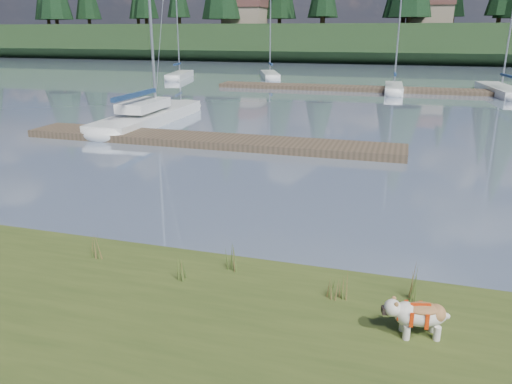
% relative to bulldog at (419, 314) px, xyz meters
% --- Properties ---
extents(ground, '(200.00, 200.00, 0.00)m').
position_rel_bulldog_xyz_m(ground, '(-4.22, 33.24, -0.70)').
color(ground, '#7B8BA3').
rests_on(ground, ground).
extents(ridge, '(200.00, 20.00, 5.00)m').
position_rel_bulldog_xyz_m(ridge, '(-4.22, 76.24, 1.80)').
color(ridge, black).
rests_on(ridge, ground).
extents(bulldog, '(0.94, 0.51, 0.55)m').
position_rel_bulldog_xyz_m(bulldog, '(0.00, 0.00, 0.00)').
color(bulldog, silver).
rests_on(bulldog, bank).
extents(sailboat_main, '(2.24, 10.13, 14.37)m').
position_rel_bulldog_xyz_m(sailboat_main, '(-12.84, 16.70, -0.28)').
color(sailboat_main, white).
rests_on(sailboat_main, ground).
extents(dock_near, '(16.00, 2.00, 0.30)m').
position_rel_bulldog_xyz_m(dock_near, '(-8.22, 12.24, -0.55)').
color(dock_near, '#4C3D2C').
rests_on(dock_near, ground).
extents(dock_far, '(26.00, 2.20, 0.30)m').
position_rel_bulldog_xyz_m(dock_far, '(-2.22, 33.24, -0.55)').
color(dock_far, '#4C3D2C').
rests_on(dock_far, ground).
extents(sailboat_bg_0, '(2.85, 7.24, 10.41)m').
position_rel_bulldog_xyz_m(sailboat_bg_0, '(-21.74, 39.02, -0.37)').
color(sailboat_bg_0, white).
rests_on(sailboat_bg_0, ground).
extents(sailboat_bg_1, '(3.67, 6.87, 10.33)m').
position_rel_bulldog_xyz_m(sailboat_bg_1, '(-13.57, 41.74, -0.37)').
color(sailboat_bg_1, white).
rests_on(sailboat_bg_1, ground).
extents(sailboat_bg_2, '(1.51, 6.36, 9.67)m').
position_rel_bulldog_xyz_m(sailboat_bg_2, '(-1.47, 33.36, -0.36)').
color(sailboat_bg_2, white).
rests_on(sailboat_bg_2, ground).
extents(sailboat_bg_3, '(2.92, 8.95, 12.83)m').
position_rel_bulldog_xyz_m(sailboat_bg_3, '(5.97, 34.61, -0.37)').
color(sailboat_bg_3, white).
rests_on(sailboat_bg_3, ground).
extents(weed_0, '(0.17, 0.14, 0.58)m').
position_rel_bulldog_xyz_m(weed_0, '(-3.94, 0.57, -0.11)').
color(weed_0, '#475B23').
rests_on(weed_0, bank).
extents(weed_1, '(0.17, 0.14, 0.59)m').
position_rel_bulldog_xyz_m(weed_1, '(-3.20, 1.11, -0.10)').
color(weed_1, '#475B23').
rests_on(weed_1, bank).
extents(weed_2, '(0.17, 0.14, 0.59)m').
position_rel_bulldog_xyz_m(weed_2, '(-1.19, 0.67, -0.10)').
color(weed_2, '#475B23').
rests_on(weed_2, bank).
extents(weed_3, '(0.17, 0.14, 0.49)m').
position_rel_bulldog_xyz_m(weed_3, '(-5.85, 0.87, -0.14)').
color(weed_3, '#475B23').
rests_on(weed_3, bank).
extents(weed_4, '(0.17, 0.14, 0.37)m').
position_rel_bulldog_xyz_m(weed_4, '(-1.36, 0.72, -0.19)').
color(weed_4, '#475B23').
rests_on(weed_4, bank).
extents(weed_5, '(0.17, 0.14, 0.66)m').
position_rel_bulldog_xyz_m(weed_5, '(-0.11, 1.01, -0.07)').
color(weed_5, '#475B23').
rests_on(weed_5, bank).
extents(mud_lip, '(60.00, 0.50, 0.14)m').
position_rel_bulldog_xyz_m(mud_lip, '(-4.22, 1.64, -0.63)').
color(mud_lip, '#33281C').
rests_on(mud_lip, ground).
extents(house_0, '(6.30, 5.30, 4.65)m').
position_rel_bulldog_xyz_m(house_0, '(-26.22, 73.24, 6.62)').
color(house_0, gray).
rests_on(house_0, ridge).
extents(house_1, '(6.30, 5.30, 4.65)m').
position_rel_bulldog_xyz_m(house_1, '(1.78, 74.24, 6.62)').
color(house_1, gray).
rests_on(house_1, ridge).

